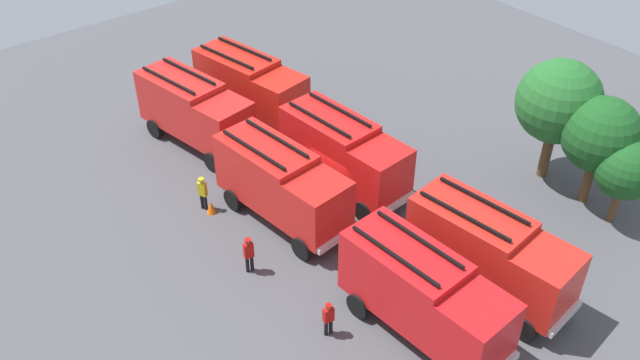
% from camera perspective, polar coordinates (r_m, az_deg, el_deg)
% --- Properties ---
extents(ground_plane, '(54.56, 54.56, 0.00)m').
position_cam_1_polar(ground_plane, '(33.91, -0.00, -1.90)').
color(ground_plane, '#4C4C51').
extents(fire_truck_0, '(7.50, 3.70, 3.88)m').
position_cam_1_polar(fire_truck_0, '(37.74, -10.43, 5.83)').
color(fire_truck_0, red).
rests_on(fire_truck_0, ground).
extents(fire_truck_1, '(7.40, 3.32, 3.88)m').
position_cam_1_polar(fire_truck_1, '(31.68, -3.24, -0.22)').
color(fire_truck_1, red).
rests_on(fire_truck_1, ground).
extents(fire_truck_2, '(7.33, 3.09, 3.88)m').
position_cam_1_polar(fire_truck_2, '(26.67, 8.68, -9.32)').
color(fire_truck_2, red).
rests_on(fire_truck_2, ground).
extents(fire_truck_3, '(7.51, 3.74, 3.88)m').
position_cam_1_polar(fire_truck_3, '(39.71, -5.86, 7.93)').
color(fire_truck_3, red).
rests_on(fire_truck_3, ground).
extents(fire_truck_4, '(7.36, 3.17, 3.88)m').
position_cam_1_polar(fire_truck_4, '(33.74, 1.98, 2.41)').
color(fire_truck_4, red).
rests_on(fire_truck_4, ground).
extents(fire_truck_5, '(7.43, 3.42, 3.88)m').
position_cam_1_polar(fire_truck_5, '(28.91, 14.00, -5.76)').
color(fire_truck_5, red).
rests_on(fire_truck_5, ground).
extents(firefighter_0, '(0.32, 0.46, 1.83)m').
position_cam_1_polar(firefighter_0, '(29.76, -5.96, -6.09)').
color(firefighter_0, black).
rests_on(firefighter_0, ground).
extents(firefighter_1, '(0.48, 0.43, 1.63)m').
position_cam_1_polar(firefighter_1, '(44.47, -4.80, 9.51)').
color(firefighter_1, black).
rests_on(firefighter_1, ground).
extents(firefighter_2, '(0.48, 0.43, 1.67)m').
position_cam_1_polar(firefighter_2, '(42.55, -2.63, 8.31)').
color(firefighter_2, black).
rests_on(firefighter_2, ground).
extents(firefighter_3, '(0.48, 0.40, 1.83)m').
position_cam_1_polar(firefighter_3, '(33.38, -9.77, -0.98)').
color(firefighter_3, black).
rests_on(firefighter_3, ground).
extents(firefighter_4, '(0.31, 0.46, 1.65)m').
position_cam_1_polar(firefighter_4, '(27.19, 0.71, -11.42)').
color(firefighter_4, black).
rests_on(firefighter_4, ground).
extents(tree_0, '(4.20, 4.20, 6.50)m').
position_cam_1_polar(tree_0, '(35.34, 19.30, 6.17)').
color(tree_0, brown).
rests_on(tree_0, ground).
extents(tree_1, '(3.68, 3.68, 5.70)m').
position_cam_1_polar(tree_1, '(34.44, 22.41, 3.47)').
color(tree_1, brown).
rests_on(tree_1, ground).
extents(tree_2, '(2.85, 2.85, 4.42)m').
position_cam_1_polar(tree_2, '(34.03, 24.19, 0.76)').
color(tree_2, brown).
rests_on(tree_2, ground).
extents(traffic_cone_0, '(0.47, 0.47, 0.67)m').
position_cam_1_polar(traffic_cone_0, '(33.52, -9.07, -2.24)').
color(traffic_cone_0, '#F2600C').
rests_on(traffic_cone_0, ground).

